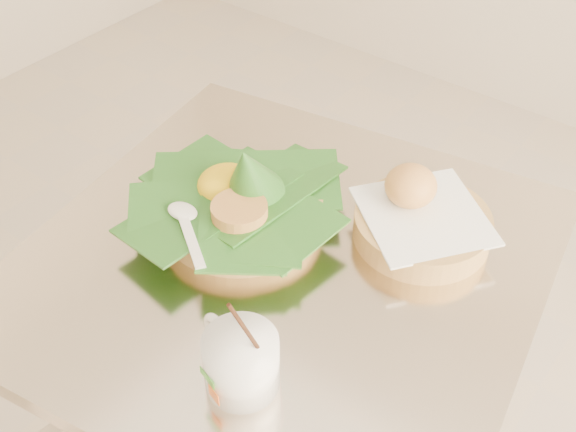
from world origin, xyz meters
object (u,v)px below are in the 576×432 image
Objects in this scene: bread_basket at (420,219)px; coffee_mug at (240,360)px; cafe_table at (283,355)px; rice_basket at (240,200)px.

bread_basket is 0.36m from coffee_mug.
cafe_table is 5.16× the size of coffee_mug.
rice_basket reaches higher than bread_basket.
rice_basket is 0.26m from bread_basket.
rice_basket is 0.29m from coffee_mug.
coffee_mug is (-0.04, -0.36, 0.01)m from bread_basket.
cafe_table is 0.32m from bread_basket.
coffee_mug is (0.09, -0.19, 0.26)m from cafe_table.
rice_basket is (-0.10, 0.03, 0.26)m from cafe_table.
bread_basket is at bearing 30.72° from rice_basket.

